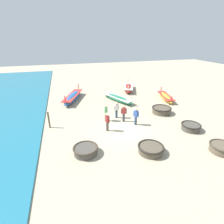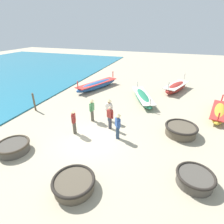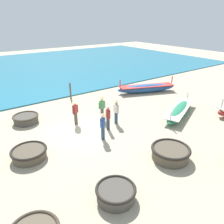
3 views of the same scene
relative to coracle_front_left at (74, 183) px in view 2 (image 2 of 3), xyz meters
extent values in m
plane|color=tan|center=(-0.95, 3.56, -0.29)|extent=(80.00, 80.00, 0.00)
cylinder|color=brown|center=(0.00, 0.00, -0.06)|extent=(1.66, 1.66, 0.46)
torus|color=#28231E|center=(0.00, 0.00, 0.17)|extent=(1.80, 1.80, 0.13)
cylinder|color=#4C473F|center=(4.74, 1.91, -0.04)|extent=(1.49, 1.49, 0.49)
torus|color=#28231E|center=(4.74, 1.91, 0.20)|extent=(1.61, 1.61, 0.12)
cylinder|color=brown|center=(4.19, 5.75, -0.01)|extent=(1.82, 1.82, 0.57)
torus|color=#28231E|center=(4.19, 5.75, 0.28)|extent=(1.97, 1.97, 0.15)
cylinder|color=#4C473F|center=(-4.30, 1.06, -0.05)|extent=(1.58, 1.58, 0.48)
torus|color=#42382B|center=(-4.30, 1.06, 0.19)|extent=(1.70, 1.70, 0.13)
ellipsoid|color=#285693|center=(-4.30, 12.30, 0.10)|extent=(3.08, 5.70, 0.77)
cube|color=red|center=(-4.30, 12.30, 0.34)|extent=(2.96, 5.29, 0.06)
cylinder|color=red|center=(-3.35, 14.74, 0.77)|extent=(0.10, 0.10, 0.69)
cylinder|color=red|center=(-5.26, 9.86, 0.77)|extent=(0.10, 0.10, 0.69)
ellipsoid|color=maroon|center=(3.76, 14.27, 0.11)|extent=(2.69, 4.56, 0.80)
cube|color=silver|center=(3.76, 14.27, 0.37)|extent=(2.61, 4.25, 0.06)
cylinder|color=silver|center=(4.50, 16.17, 0.82)|extent=(0.10, 0.10, 0.72)
cylinder|color=silver|center=(3.03, 12.36, 0.82)|extent=(0.10, 0.10, 0.72)
ellipsoid|color=#237551|center=(0.94, 10.55, 0.02)|extent=(3.01, 5.08, 0.61)
cube|color=silver|center=(0.94, 10.55, 0.21)|extent=(2.89, 4.72, 0.06)
cylinder|color=silver|center=(-0.01, 12.70, 0.54)|extent=(0.10, 0.10, 0.55)
cylinder|color=silver|center=(1.89, 8.41, 0.54)|extent=(0.10, 0.10, 0.55)
ellipsoid|color=gold|center=(6.92, 9.41, 0.00)|extent=(1.96, 4.44, 0.58)
cube|color=red|center=(6.92, 9.41, 0.19)|extent=(1.92, 4.11, 0.06)
cylinder|color=red|center=(7.39, 11.35, 0.51)|extent=(0.10, 0.10, 0.53)
cylinder|color=red|center=(6.46, 7.47, 0.51)|extent=(0.10, 0.10, 0.53)
cylinder|color=#4C473D|center=(-2.10, 3.71, 0.12)|extent=(0.22, 0.22, 0.82)
cube|color=maroon|center=(-2.10, 3.71, 0.80)|extent=(0.34, 0.40, 0.54)
sphere|color=#DBB28E|center=(-2.10, 3.71, 1.18)|extent=(0.20, 0.20, 0.20)
cylinder|color=maroon|center=(-2.01, 3.50, 0.75)|extent=(0.09, 0.09, 0.48)
cylinder|color=maroon|center=(-2.19, 3.91, 0.75)|extent=(0.09, 0.09, 0.48)
cone|color=#D1BC84|center=(-2.10, 3.71, 1.31)|extent=(0.36, 0.36, 0.14)
cylinder|color=#2D425B|center=(0.60, 4.07, 0.12)|extent=(0.22, 0.22, 0.82)
cube|color=#33569E|center=(0.60, 4.07, 0.80)|extent=(0.39, 0.40, 0.54)
sphere|color=#DBB28E|center=(0.60, 4.07, 1.18)|extent=(0.20, 0.20, 0.20)
cylinder|color=#33569E|center=(0.74, 3.90, 0.75)|extent=(0.09, 0.09, 0.48)
cylinder|color=#33569E|center=(0.46, 4.24, 0.75)|extent=(0.09, 0.09, 0.48)
cone|color=#D1BC84|center=(0.60, 4.07, 1.31)|extent=(0.36, 0.36, 0.14)
cylinder|color=#4C473D|center=(-1.75, 5.56, 0.12)|extent=(0.22, 0.22, 0.82)
cube|color=#4C8E56|center=(-1.75, 5.56, 0.80)|extent=(0.23, 0.35, 0.54)
sphere|color=#DBB28E|center=(-1.75, 5.56, 1.18)|extent=(0.20, 0.20, 0.20)
cylinder|color=#4C8E56|center=(-1.75, 5.34, 0.75)|extent=(0.09, 0.09, 0.48)
cylinder|color=#4C8E56|center=(-1.74, 5.78, 0.75)|extent=(0.09, 0.09, 0.48)
cone|color=#D1BC84|center=(-1.75, 5.56, 1.31)|extent=(0.36, 0.36, 0.14)
cylinder|color=#383842|center=(-0.20, 5.00, 0.12)|extent=(0.22, 0.22, 0.82)
cube|color=maroon|center=(-0.20, 5.00, 0.80)|extent=(0.40, 0.32, 0.54)
sphere|color=tan|center=(-0.20, 5.00, 1.18)|extent=(0.20, 0.20, 0.20)
cylinder|color=maroon|center=(-0.41, 5.07, 0.75)|extent=(0.09, 0.09, 0.48)
cylinder|color=maroon|center=(0.00, 4.92, 0.75)|extent=(0.09, 0.09, 0.48)
cylinder|color=#2D425B|center=(-0.61, 5.93, 0.12)|extent=(0.22, 0.22, 0.82)
cube|color=silver|center=(-0.61, 5.93, 0.80)|extent=(0.34, 0.23, 0.54)
sphere|color=#A37556|center=(-0.61, 5.93, 1.18)|extent=(0.20, 0.20, 0.20)
cylinder|color=silver|center=(-0.39, 5.94, 0.75)|extent=(0.09, 0.09, 0.48)
cylinder|color=silver|center=(-0.83, 5.93, 0.75)|extent=(0.09, 0.09, 0.48)
cone|color=#D1BC84|center=(-0.61, 5.93, 1.31)|extent=(0.36, 0.36, 0.14)
cylinder|color=brown|center=(-6.79, 5.61, 0.44)|extent=(0.14, 0.14, 1.46)
camera|label=1|loc=(-5.24, -8.80, 7.04)|focal=28.00mm
camera|label=2|loc=(3.18, -4.34, 5.82)|focal=28.00mm
camera|label=3|loc=(9.95, -2.03, 6.28)|focal=35.00mm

